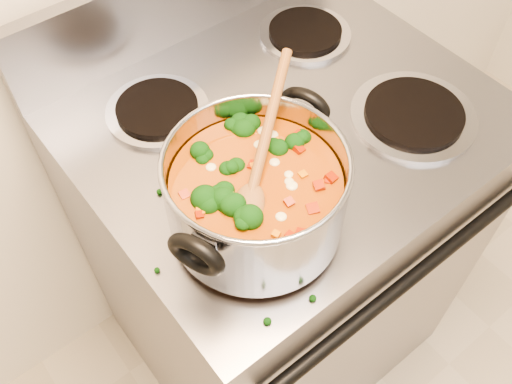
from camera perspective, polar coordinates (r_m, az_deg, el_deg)
electric_range at (r=1.38m, az=2.09°, el=-5.56°), size 0.73×0.66×1.08m
stockpot at (r=0.80m, az=0.02°, el=-0.28°), size 0.32×0.26×0.15m
wooden_spoon at (r=0.77m, az=0.30°, el=2.88°), size 0.24×0.20×0.09m
cooktop_crumbs at (r=0.89m, az=-3.71°, el=-0.77°), size 0.31×0.26×0.01m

